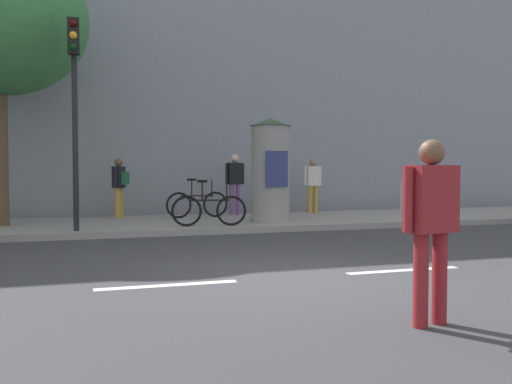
% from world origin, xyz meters
% --- Properties ---
extents(ground_plane, '(80.00, 80.00, 0.00)m').
position_xyz_m(ground_plane, '(0.00, 0.00, 0.00)').
color(ground_plane, '#38383A').
extents(sidewalk_curb, '(36.00, 4.00, 0.15)m').
position_xyz_m(sidewalk_curb, '(0.00, 7.00, 0.07)').
color(sidewalk_curb, gray).
rests_on(sidewalk_curb, ground_plane).
extents(lane_markings, '(25.80, 0.16, 0.01)m').
position_xyz_m(lane_markings, '(-0.00, 0.00, 0.00)').
color(lane_markings, silver).
rests_on(lane_markings, ground_plane).
extents(building_backdrop, '(36.00, 5.00, 10.77)m').
position_xyz_m(building_backdrop, '(0.00, 12.00, 5.39)').
color(building_backdrop, gray).
rests_on(building_backdrop, ground_plane).
extents(traffic_light, '(0.24, 0.45, 4.51)m').
position_xyz_m(traffic_light, '(-2.97, 5.24, 3.17)').
color(traffic_light, black).
rests_on(traffic_light, sidewalk_curb).
extents(poster_column, '(1.08, 1.08, 2.65)m').
position_xyz_m(poster_column, '(1.73, 6.14, 1.49)').
color(poster_column, gray).
rests_on(poster_column, sidewalk_curb).
extents(pedestrian_in_red_top, '(0.66, 0.45, 1.75)m').
position_xyz_m(pedestrian_in_red_top, '(0.41, -2.44, 1.06)').
color(pedestrian_in_red_top, maroon).
rests_on(pedestrian_in_red_top, ground_plane).
extents(pedestrian_with_bag, '(0.58, 0.26, 1.67)m').
position_xyz_m(pedestrian_with_bag, '(3.87, 8.37, 1.12)').
color(pedestrian_with_bag, '#B78C33').
rests_on(pedestrian_with_bag, sidewalk_curb).
extents(pedestrian_with_backpack, '(0.58, 0.26, 1.79)m').
position_xyz_m(pedestrian_with_backpack, '(1.40, 8.43, 1.20)').
color(pedestrian_with_backpack, '#724C84').
rests_on(pedestrian_with_backpack, sidewalk_curb).
extents(pedestrian_in_light_jacket, '(0.49, 0.56, 1.66)m').
position_xyz_m(pedestrian_in_light_jacket, '(-1.92, 8.34, 1.13)').
color(pedestrian_in_light_jacket, '#B78C33').
rests_on(pedestrian_in_light_jacket, sidewalk_curb).
extents(bicycle_leaning, '(1.77, 0.20, 1.09)m').
position_xyz_m(bicycle_leaning, '(0.15, 7.80, 0.54)').
color(bicycle_leaning, black).
rests_on(bicycle_leaning, sidewalk_curb).
extents(bicycle_upright, '(1.76, 0.33, 1.09)m').
position_xyz_m(bicycle_upright, '(-0.01, 5.50, 0.54)').
color(bicycle_upright, black).
rests_on(bicycle_upright, sidewalk_curb).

